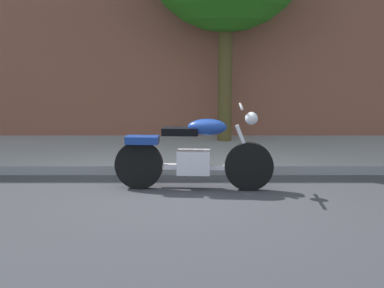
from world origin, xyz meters
TOP-DOWN VIEW (x-y plane):
  - ground_plane at (0.00, 0.00)m, footprint 60.00×60.00m
  - sidewalk at (0.00, 2.81)m, footprint 23.95×3.13m
  - motorcycle at (0.21, 0.41)m, footprint 2.14×0.70m

SIDE VIEW (x-z plane):
  - ground_plane at x=0.00m, z-range 0.00..0.00m
  - sidewalk at x=0.00m, z-range 0.00..0.14m
  - motorcycle at x=0.21m, z-range -0.10..1.05m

